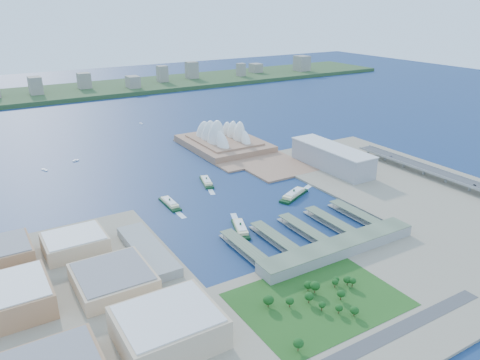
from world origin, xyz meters
TOP-DOWN VIEW (x-y plane):
  - ground at (0.00, 0.00)m, footprint 3000.00×3000.00m
  - west_land at (-250.00, -105.00)m, footprint 220.00×390.00m
  - south_land at (0.00, -210.00)m, footprint 720.00×180.00m
  - east_land at (240.00, -50.00)m, footprint 240.00×500.00m
  - peninsula at (107.50, 260.00)m, footprint 135.00×220.00m
  - far_shore at (0.00, 980.00)m, footprint 2200.00×260.00m
  - opera_house at (105.00, 280.00)m, footprint 134.00×180.00m
  - toaster_building at (195.00, 80.00)m, footprint 45.00×155.00m
  - expressway at (300.00, -60.00)m, footprint 26.00×340.00m
  - west_buildings at (-250.00, -70.00)m, footprint 200.00×280.00m
  - ferry_wharves at (14.00, -75.00)m, footprint 184.00×90.00m
  - terminal_building at (15.00, -135.00)m, footprint 200.00×28.00m
  - park at (-60.00, -190.00)m, footprint 150.00×110.00m
  - far_skyline at (0.00, 960.00)m, footprint 1900.00×140.00m
  - ferry_a at (-89.98, 84.59)m, footprint 13.47×51.51m
  - ferry_b at (-9.54, 131.10)m, footprint 26.04×52.06m
  - ferry_c at (-46.45, -29.27)m, footprint 31.23×55.15m
  - ferry_d at (72.02, 19.59)m, footprint 60.76×39.24m
  - boat_a at (-210.65, 320.21)m, footprint 8.48×13.59m
  - boat_b at (-155.70, 342.13)m, footprint 11.39×7.08m
  - boat_c at (200.06, 402.87)m, footprint 4.35×11.93m
  - boat_e at (32.14, 531.36)m, footprint 3.97×11.70m
  - car_b at (296.00, -108.58)m, footprint 1.42×4.06m
  - car_c at (296.00, 44.47)m, footprint 1.68×4.14m

SIDE VIEW (x-z plane):
  - ground at x=0.00m, z-range 0.00..0.00m
  - boat_a at x=-210.65m, z-range 0.00..2.58m
  - boat_c at x=200.06m, z-range 0.00..2.63m
  - boat_e at x=32.14m, z-range 0.00..2.85m
  - boat_b at x=-155.70m, z-range 0.00..2.90m
  - west_land at x=-250.00m, z-range 0.00..3.00m
  - south_land at x=0.00m, z-range 0.00..3.00m
  - east_land at x=240.00m, z-range 0.00..3.00m
  - peninsula at x=107.50m, z-range 0.00..3.00m
  - ferry_wharves at x=14.00m, z-range 0.00..9.30m
  - ferry_b at x=-9.54m, z-range 0.00..9.54m
  - ferry_a at x=-89.98m, z-range 0.00..9.72m
  - ferry_c at x=-46.45m, z-range 0.00..10.16m
  - ferry_d at x=72.02m, z-range 0.00..11.34m
  - far_shore at x=0.00m, z-range 0.00..12.00m
  - expressway at x=300.00m, z-range 3.00..14.85m
  - terminal_building at x=15.00m, z-range 3.00..15.00m
  - park at x=-60.00m, z-range 3.00..19.00m
  - car_c at x=296.00m, z-range 14.85..16.05m
  - car_b at x=296.00m, z-range 14.85..16.19m
  - west_buildings at x=-250.00m, z-range 3.00..30.00m
  - toaster_building at x=195.00m, z-range 3.00..38.00m
  - opera_house at x=105.00m, z-range 3.00..61.00m
  - far_skyline at x=0.00m, z-range 12.00..67.00m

